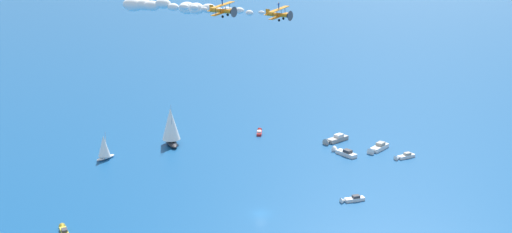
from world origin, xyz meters
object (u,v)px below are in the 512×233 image
Objects in this scene: wingwalker_lead at (279,5)px; motorboat_far_stbd at (404,157)px; motorboat_mid_cluster at (335,140)px; biplane_wingman at (223,10)px; motorboat_ahead at (377,148)px; wingwalker_wingman at (222,0)px; biplane_lead at (279,14)px; motorboat_trailing at (351,199)px; motorboat_outer_ring_a at (259,132)px; sailboat_outer_ring_c at (104,147)px; motorboat_near_centre at (343,152)px; sailboat_outer_ring_b at (171,126)px; motorboat_inshore at (64,230)px.

motorboat_far_stbd is at bearing 171.54° from wingwalker_lead.
biplane_wingman reaches higher than motorboat_mid_cluster.
motorboat_mid_cluster reaches higher than motorboat_ahead.
motorboat_far_stbd is 84.07m from wingwalker_wingman.
biplane_lead reaches higher than motorboat_mid_cluster.
wingwalker_lead reaches higher than motorboat_trailing.
biplane_wingman is at bearing 33.55° from motorboat_outer_ring_a.
motorboat_far_stbd is 0.97× the size of biplane_lead.
motorboat_ahead reaches higher than motorboat_trailing.
sailboat_outer_ring_c is (60.54, -58.16, 3.09)m from motorboat_ahead.
motorboat_far_stbd is 90.32m from sailboat_outer_ring_c.
motorboat_near_centre is 5.96× the size of wingwalker_lead.
motorboat_outer_ring_a is at bearing -88.64° from motorboat_near_centre.
motorboat_near_centre is at bearing -176.27° from wingwalker_wingman.
biplane_lead is at bearing -8.54° from motorboat_far_stbd.
motorboat_near_centre reaches higher than motorboat_outer_ring_a.
motorboat_inshore is at bearing 25.75° from sailboat_outer_ring_b.
motorboat_ahead is (-96.08, 25.34, 0.31)m from motorboat_inshore.
motorboat_outer_ring_a is 3.29× the size of wingwalker_wingman.
sailboat_outer_ring_b is 7.60× the size of wingwalker_wingman.
sailboat_outer_ring_b reaches higher than motorboat_near_centre.
motorboat_far_stbd is 101.31m from motorboat_inshore.
motorboat_trailing is 0.47× the size of sailboat_outer_ring_b.
motorboat_inshore is at bearing -32.17° from wingwalker_lead.
motorboat_near_centre is 1.23× the size of biplane_lead.
motorboat_inshore is (86.09, -19.22, -0.24)m from motorboat_near_centre.
biplane_lead is 14.88m from biplane_wingman.
wingwalker_lead is (-7.94, 60.17, 45.91)m from sailboat_outer_ring_c.
motorboat_trailing is at bearing 148.04° from biplane_wingman.
motorboat_mid_cluster is 73.18m from sailboat_outer_ring_c.
motorboat_ahead is at bearing 177.92° from wingwalker_wingman.
motorboat_inshore is 0.80× the size of biplane_lead.
sailboat_outer_ring_b is (36.48, -38.39, 5.41)m from motorboat_mid_cluster.
motorboat_near_centre is 11.71m from motorboat_ahead.
wingwalker_lead is 14.55m from biplane_wingman.
sailboat_outer_ring_b is 1.82× the size of biplane_wingman.
wingwalker_wingman is (6.14, 55.73, 47.77)m from sailboat_outer_ring_c.
motorboat_inshore is 0.44× the size of sailboat_outer_ring_b.
wingwalker_lead is (51.02, 16.94, 48.99)m from motorboat_mid_cluster.
sailboat_outer_ring_b is 71.91m from wingwalker_lead.
motorboat_ahead is at bearing 136.15° from sailboat_outer_ring_c.
motorboat_outer_ring_a is 3.81× the size of wingwalker_lead.
sailboat_outer_ring_c is at bearing -48.73° from motorboat_far_stbd.
motorboat_mid_cluster is 1.73× the size of motorboat_outer_ring_a.
sailboat_outer_ring_b is at bearing -104.72° from wingwalker_lead.
motorboat_mid_cluster is 83.55m from wingwalker_wingman.
motorboat_ahead is (-1.01, -9.68, 0.22)m from motorboat_far_stbd.
wingwalker_lead is at bearing 147.83° from motorboat_inshore.
motorboat_outer_ring_a is at bearing 159.32° from sailboat_outer_ring_c.
motorboat_trailing is (37.45, 5.31, -0.05)m from motorboat_far_stbd.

